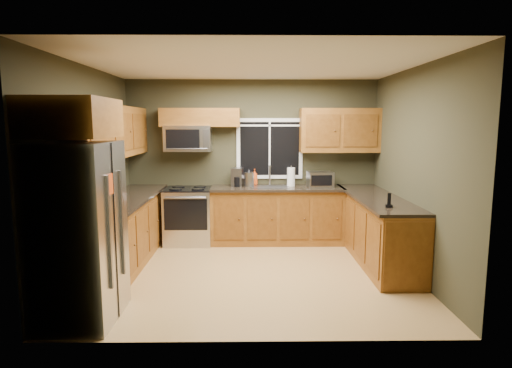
{
  "coord_description": "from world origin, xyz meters",
  "views": [
    {
      "loc": [
        -0.03,
        -5.46,
        1.98
      ],
      "look_at": [
        0.05,
        0.35,
        1.15
      ],
      "focal_mm": 30.0,
      "sensor_mm": 36.0,
      "label": 1
    }
  ],
  "objects_px": {
    "range": "(189,215)",
    "toaster_oven": "(320,179)",
    "kettle": "(249,179)",
    "microwave": "(188,138)",
    "cordless_phone": "(389,203)",
    "coffee_maker": "(237,178)",
    "paper_towel_roll": "(291,177)",
    "soap_bottle_a": "(255,177)",
    "soap_bottle_c": "(237,180)",
    "refrigerator": "(79,233)"
  },
  "relations": [
    {
      "from": "soap_bottle_a",
      "to": "soap_bottle_c",
      "type": "distance_m",
      "value": 0.3
    },
    {
      "from": "refrigerator",
      "to": "toaster_oven",
      "type": "xyz_separation_m",
      "value": [
        2.86,
        2.78,
        0.17
      ]
    },
    {
      "from": "coffee_maker",
      "to": "paper_towel_roll",
      "type": "relative_size",
      "value": 0.89
    },
    {
      "from": "range",
      "to": "toaster_oven",
      "type": "relative_size",
      "value": 2.19
    },
    {
      "from": "microwave",
      "to": "paper_towel_roll",
      "type": "height_order",
      "value": "microwave"
    },
    {
      "from": "microwave",
      "to": "kettle",
      "type": "relative_size",
      "value": 2.6
    },
    {
      "from": "soap_bottle_c",
      "to": "range",
      "type": "bearing_deg",
      "value": -163.93
    },
    {
      "from": "microwave",
      "to": "coffee_maker",
      "type": "xyz_separation_m",
      "value": [
        0.81,
        -0.02,
        -0.65
      ]
    },
    {
      "from": "coffee_maker",
      "to": "cordless_phone",
      "type": "height_order",
      "value": "coffee_maker"
    },
    {
      "from": "paper_towel_roll",
      "to": "refrigerator",
      "type": "bearing_deg",
      "value": -129.65
    },
    {
      "from": "kettle",
      "to": "soap_bottle_c",
      "type": "relative_size",
      "value": 1.67
    },
    {
      "from": "microwave",
      "to": "cordless_phone",
      "type": "relative_size",
      "value": 4.21
    },
    {
      "from": "cordless_phone",
      "to": "soap_bottle_c",
      "type": "bearing_deg",
      "value": 134.88
    },
    {
      "from": "kettle",
      "to": "paper_towel_roll",
      "type": "xyz_separation_m",
      "value": [
        0.7,
        0.07,
        0.02
      ]
    },
    {
      "from": "microwave",
      "to": "refrigerator",
      "type": "bearing_deg",
      "value": -103.34
    },
    {
      "from": "range",
      "to": "soap_bottle_a",
      "type": "height_order",
      "value": "soap_bottle_a"
    },
    {
      "from": "soap_bottle_c",
      "to": "soap_bottle_a",
      "type": "bearing_deg",
      "value": 0.0
    },
    {
      "from": "refrigerator",
      "to": "microwave",
      "type": "height_order",
      "value": "microwave"
    },
    {
      "from": "soap_bottle_c",
      "to": "coffee_maker",
      "type": "bearing_deg",
      "value": -86.55
    },
    {
      "from": "paper_towel_roll",
      "to": "cordless_phone",
      "type": "distance_m",
      "value": 2.12
    },
    {
      "from": "range",
      "to": "coffee_maker",
      "type": "relative_size",
      "value": 3.1
    },
    {
      "from": "range",
      "to": "coffee_maker",
      "type": "distance_m",
      "value": 1.02
    },
    {
      "from": "soap_bottle_a",
      "to": "toaster_oven",
      "type": "bearing_deg",
      "value": -11.69
    },
    {
      "from": "range",
      "to": "kettle",
      "type": "xyz_separation_m",
      "value": [
        1.0,
        0.04,
        0.61
      ]
    },
    {
      "from": "toaster_oven",
      "to": "paper_towel_roll",
      "type": "distance_m",
      "value": 0.48
    },
    {
      "from": "range",
      "to": "kettle",
      "type": "distance_m",
      "value": 1.17
    },
    {
      "from": "refrigerator",
      "to": "paper_towel_roll",
      "type": "bearing_deg",
      "value": 50.35
    },
    {
      "from": "microwave",
      "to": "toaster_oven",
      "type": "relative_size",
      "value": 1.78
    },
    {
      "from": "refrigerator",
      "to": "paper_towel_roll",
      "type": "height_order",
      "value": "refrigerator"
    },
    {
      "from": "soap_bottle_a",
      "to": "soap_bottle_c",
      "type": "relative_size",
      "value": 1.55
    },
    {
      "from": "microwave",
      "to": "kettle",
      "type": "height_order",
      "value": "microwave"
    },
    {
      "from": "coffee_maker",
      "to": "soap_bottle_c",
      "type": "distance_m",
      "value": 0.13
    },
    {
      "from": "range",
      "to": "soap_bottle_a",
      "type": "xyz_separation_m",
      "value": [
        1.09,
        0.23,
        0.61
      ]
    },
    {
      "from": "microwave",
      "to": "toaster_oven",
      "type": "xyz_separation_m",
      "value": [
        2.17,
        -0.13,
        -0.66
      ]
    },
    {
      "from": "refrigerator",
      "to": "soap_bottle_a",
      "type": "bearing_deg",
      "value": 59.29
    },
    {
      "from": "range",
      "to": "cordless_phone",
      "type": "distance_m",
      "value": 3.29
    },
    {
      "from": "range",
      "to": "cordless_phone",
      "type": "xyz_separation_m",
      "value": [
        2.75,
        -1.73,
        0.53
      ]
    },
    {
      "from": "coffee_maker",
      "to": "cordless_phone",
      "type": "xyz_separation_m",
      "value": [
        1.94,
        -1.84,
        -0.09
      ]
    },
    {
      "from": "refrigerator",
      "to": "kettle",
      "type": "bearing_deg",
      "value": 59.01
    },
    {
      "from": "microwave",
      "to": "coffee_maker",
      "type": "distance_m",
      "value": 1.04
    },
    {
      "from": "kettle",
      "to": "paper_towel_roll",
      "type": "height_order",
      "value": "paper_towel_roll"
    },
    {
      "from": "toaster_oven",
      "to": "cordless_phone",
      "type": "bearing_deg",
      "value": -71.54
    },
    {
      "from": "kettle",
      "to": "cordless_phone",
      "type": "relative_size",
      "value": 1.62
    },
    {
      "from": "paper_towel_roll",
      "to": "soap_bottle_c",
      "type": "height_order",
      "value": "paper_towel_roll"
    },
    {
      "from": "range",
      "to": "toaster_oven",
      "type": "distance_m",
      "value": 2.25
    },
    {
      "from": "toaster_oven",
      "to": "soap_bottle_a",
      "type": "distance_m",
      "value": 1.1
    },
    {
      "from": "refrigerator",
      "to": "soap_bottle_a",
      "type": "xyz_separation_m",
      "value": [
        1.78,
        3.0,
        0.18
      ]
    },
    {
      "from": "range",
      "to": "coffee_maker",
      "type": "height_order",
      "value": "coffee_maker"
    },
    {
      "from": "microwave",
      "to": "paper_towel_roll",
      "type": "distance_m",
      "value": 1.82
    },
    {
      "from": "toaster_oven",
      "to": "paper_towel_roll",
      "type": "height_order",
      "value": "paper_towel_roll"
    }
  ]
}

